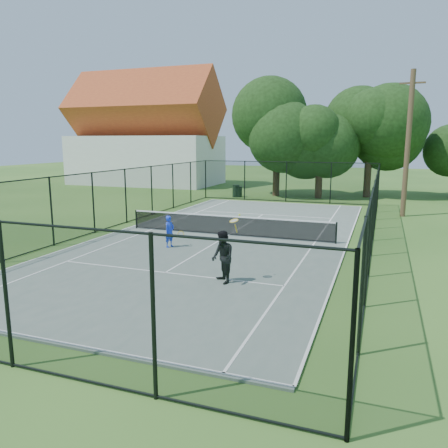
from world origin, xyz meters
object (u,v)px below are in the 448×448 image
(trash_bin_left, at_px, (236,191))
(player_black, at_px, (223,257))
(utility_pole, at_px, (408,144))
(player_blue, at_px, (170,231))
(trash_bin_right, at_px, (239,192))
(tennis_net, at_px, (228,225))

(trash_bin_left, bearing_deg, player_black, -72.58)
(utility_pole, height_order, player_blue, utility_pole)
(trash_bin_left, bearing_deg, player_blue, -80.58)
(trash_bin_right, relative_size, utility_pole, 0.10)
(trash_bin_left, relative_size, utility_pole, 0.12)
(utility_pole, relative_size, player_blue, 6.37)
(tennis_net, xyz_separation_m, player_blue, (-1.54, -3.03, 0.15))
(tennis_net, xyz_separation_m, trash_bin_left, (-4.44, 14.42, -0.08))
(trash_bin_right, xyz_separation_m, player_black, (6.42, -21.24, 0.46))
(trash_bin_right, distance_m, player_black, 22.19)
(player_blue, height_order, player_black, player_black)
(tennis_net, relative_size, trash_bin_right, 11.73)
(trash_bin_right, relative_size, player_black, 0.40)
(trash_bin_left, bearing_deg, trash_bin_right, 22.39)
(trash_bin_left, relative_size, player_black, 0.47)
(player_blue, distance_m, player_black, 5.26)
(trash_bin_left, relative_size, trash_bin_right, 1.16)
(tennis_net, height_order, trash_bin_left, tennis_net)
(trash_bin_right, xyz_separation_m, player_blue, (2.68, -17.54, 0.29))
(trash_bin_left, distance_m, trash_bin_right, 0.25)
(trash_bin_left, height_order, trash_bin_right, trash_bin_left)
(player_black, bearing_deg, trash_bin_right, 106.81)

